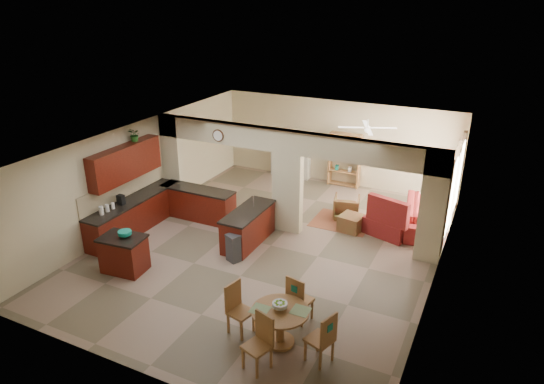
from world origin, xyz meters
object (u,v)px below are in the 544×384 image
at_px(dining_table, 280,321).
at_px(sofa, 423,215).
at_px(kitchen_island, 124,254).
at_px(armchair, 346,207).

height_order(dining_table, sofa, dining_table).
height_order(kitchen_island, sofa, kitchen_island).
relative_size(kitchen_island, armchair, 1.47).
bearing_deg(kitchen_island, armchair, 47.49).
bearing_deg(sofa, kitchen_island, 123.36).
relative_size(kitchen_island, dining_table, 1.01).
xyz_separation_m(kitchen_island, dining_table, (4.31, -0.72, 0.05)).
relative_size(sofa, armchair, 3.36).
bearing_deg(sofa, armchair, 90.25).
bearing_deg(dining_table, kitchen_island, 170.57).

